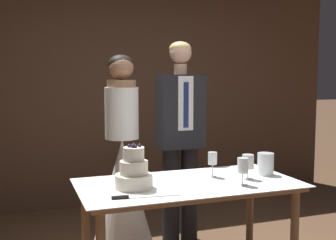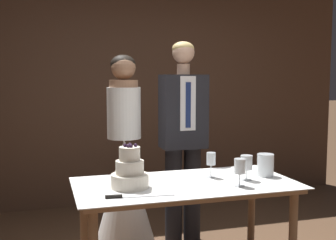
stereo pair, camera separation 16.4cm
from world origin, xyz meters
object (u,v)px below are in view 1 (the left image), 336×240
Objects in this scene: wine_glass_far at (243,167)px; hurricane_candle at (265,164)px; cake_table at (188,195)px; tiered_cake at (134,173)px; groom at (180,134)px; cake_knife at (133,197)px; wine_glass_near at (248,163)px; wine_glass_middle at (213,160)px; bride at (122,180)px.

wine_glass_far is 0.37m from hurricane_candle.
wine_glass_far is (0.31, -0.19, 0.21)m from cake_table.
groom is at bearing 52.48° from tiered_cake.
wine_glass_near reaches higher than cake_knife.
wine_glass_near is at bearing 17.85° from cake_knife.
wine_glass_middle reaches higher than hurricane_candle.
hurricane_candle is (1.06, 0.25, 0.07)m from cake_knife.
wine_glass_near is at bearing -79.33° from groom.
wine_glass_far is at bearing -145.63° from hurricane_candle.
wine_glass_near is at bearing -7.01° from cake_table.
tiered_cake reaches higher than hurricane_candle.
bride reaches higher than hurricane_candle.
tiered_cake is at bearing -177.80° from hurricane_candle.
hurricane_candle is 0.10× the size of bride.
groom reaches higher than bride.
tiered_cake is 0.62m from wine_glass_middle.
wine_glass_far is (-0.12, -0.14, 0.01)m from wine_glass_near.
groom is (-0.16, 0.87, 0.10)m from wine_glass_near.
wine_glass_far is 1.13× the size of hurricane_candle.
tiered_cake is 0.81m from wine_glass_near.
cake_table is 0.42m from wine_glass_far.
hurricane_candle is 0.89m from groom.
cake_knife is (-0.45, -0.23, 0.09)m from cake_table.
wine_glass_middle is 0.91m from bride.
bride is at bearing 128.13° from wine_glass_near.
tiered_cake reaches higher than wine_glass_middle.
bride is (-0.87, 0.80, -0.23)m from hurricane_candle.
cake_knife is 2.28× the size of wine_glass_far.
wine_glass_far is at bearing -31.53° from cake_table.
groom reaches higher than tiered_cake.
groom is at bearing 113.72° from hurricane_candle.
cake_table is 0.86m from bride.
cake_knife is at bearing -176.58° from wine_glass_far.
cake_knife is 0.23× the size of groom.
wine_glass_middle is 1.11× the size of hurricane_candle.
cake_table is 0.91m from groom.
wine_glass_middle is at bearing -92.94° from groom.
bride is (-0.57, 1.01, -0.27)m from wine_glass_far.
bride is (0.19, 1.05, -0.16)m from cake_knife.
tiered_cake is 1.06m from groom.
tiered_cake is at bearing -169.45° from wine_glass_middle.
cake_knife is at bearing -123.91° from groom.
bride is (0.12, 0.84, -0.25)m from tiered_cake.
groom reaches higher than hurricane_candle.
wine_glass_far is at bearing -130.44° from wine_glass_near.
wine_glass_far is (0.09, -0.28, -0.00)m from wine_glass_middle.
wine_glass_middle is at bearing 22.83° from cake_table.
cake_table is 0.63m from hurricane_candle.
bride is (-0.68, 0.87, -0.26)m from wine_glass_near.
tiered_cake is 1.58× the size of wine_glass_far.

